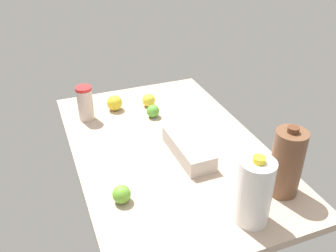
{
  "coord_description": "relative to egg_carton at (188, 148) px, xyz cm",
  "views": [
    {
      "loc": [
        -119.84,
        46.56,
        90.6
      ],
      "look_at": [
        0.0,
        0.0,
        13.0
      ],
      "focal_mm": 40.0,
      "sensor_mm": 36.0,
      "label": 1
    }
  ],
  "objects": [
    {
      "name": "countertop",
      "position": [
        8.44,
        5.41,
        -4.85
      ],
      "size": [
        120.0,
        76.0,
        3.0
      ],
      "primitive_type": "cube",
      "color": "tan",
      "rests_on": "ground"
    },
    {
      "name": "egg_carton",
      "position": [
        0.0,
        0.0,
        0.0
      ],
      "size": [
        28.8,
        11.49,
        6.69
      ],
      "primitive_type": "cube",
      "rotation": [
        0.0,
        0.0,
        0.01
      ],
      "color": "beige",
      "rests_on": "countertop"
    },
    {
      "name": "chocolate_milk_jug",
      "position": [
        -31.7,
        -21.74,
        8.96
      ],
      "size": [
        10.71,
        10.71,
        26.17
      ],
      "color": "brown",
      "rests_on": "countertop"
    },
    {
      "name": "tumbler_cup",
      "position": [
        43.88,
        32.33,
        4.8
      ],
      "size": [
        7.33,
        7.33,
        16.21
      ],
      "color": "beige",
      "rests_on": "countertop"
    },
    {
      "name": "milk_jug",
      "position": [
        -39.57,
        -4.23,
        8.1
      ],
      "size": [
        10.99,
        10.99,
        24.46
      ],
      "color": "white",
      "rests_on": "countertop"
    },
    {
      "name": "lime_by_jug",
      "position": [
        -16.7,
        31.9,
        -0.19
      ],
      "size": [
        6.31,
        6.31,
        6.31
      ],
      "primitive_type": "sphere",
      "color": "#6CB135",
      "rests_on": "countertop"
    },
    {
      "name": "lemon_far_back",
      "position": [
        47.7,
        17.96,
        0.35
      ],
      "size": [
        7.39,
        7.39,
        7.39
      ],
      "primitive_type": "sphere",
      "color": "yellow",
      "rests_on": "countertop"
    },
    {
      "name": "lime_beside_bowl",
      "position": [
        34.35,
        2.9,
        -0.33
      ],
      "size": [
        6.03,
        6.03,
        6.03
      ],
      "primitive_type": "sphere",
      "color": "#5CAA39",
      "rests_on": "countertop"
    },
    {
      "name": "lemon_loose",
      "position": [
        45.43,
        1.22,
        -0.14
      ],
      "size": [
        6.41,
        6.41,
        6.41
      ],
      "primitive_type": "sphere",
      "color": "yellow",
      "rests_on": "countertop"
    }
  ]
}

